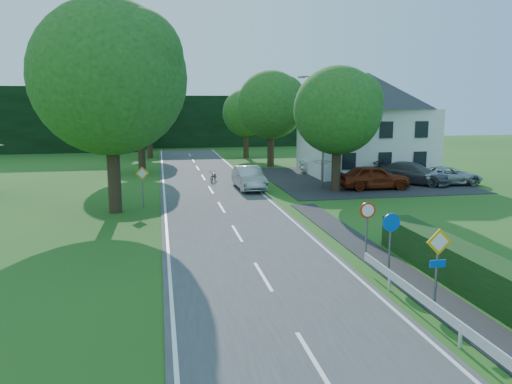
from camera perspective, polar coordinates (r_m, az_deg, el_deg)
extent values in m
cube|color=#3D3D3F|center=(25.52, -2.88, -3.63)|extent=(7.00, 80.00, 0.04)
cube|color=black|center=(41.05, 11.28, 1.48)|extent=(14.00, 16.00, 0.04)
cube|color=white|center=(25.28, -10.20, -3.86)|extent=(0.12, 80.00, 0.01)
cube|color=white|center=(26.15, 4.20, -3.25)|extent=(0.12, 80.00, 0.01)
cube|color=black|center=(71.51, -1.77, 8.12)|extent=(30.00, 5.00, 7.00)
cube|color=silver|center=(44.26, 12.35, 5.68)|extent=(10.00, 8.00, 5.60)
pyramid|color=#232428|center=(44.15, 12.56, 11.25)|extent=(10.60, 8.40, 3.00)
cylinder|color=slate|center=(36.51, 7.72, 6.80)|extent=(0.16, 0.16, 8.00)
cylinder|color=slate|center=(36.24, 6.64, 12.97)|extent=(1.70, 0.10, 0.10)
cube|color=slate|center=(35.98, 5.23, 12.93)|extent=(0.50, 0.18, 0.12)
cylinder|color=slate|center=(15.54, 19.91, -8.90)|extent=(0.07, 0.07, 2.40)
cube|color=#FFAB0D|center=(15.23, 20.19, -5.37)|extent=(0.78, 0.04, 0.78)
cube|color=white|center=(15.23, 20.19, -5.37)|extent=(0.57, 0.05, 0.57)
cube|color=blue|center=(15.41, 20.04, -7.70)|extent=(0.50, 0.04, 0.22)
cylinder|color=slate|center=(18.08, 15.02, -6.29)|extent=(0.07, 0.07, 2.20)
cylinder|color=blue|center=(17.81, 15.20, -3.38)|extent=(0.64, 0.04, 0.64)
cylinder|color=slate|center=(19.82, 12.50, -4.72)|extent=(0.07, 0.07, 2.20)
cylinder|color=red|center=(19.58, 12.64, -2.05)|extent=(0.64, 0.04, 0.64)
cylinder|color=white|center=(19.56, 12.67, -2.06)|extent=(0.48, 0.04, 0.48)
cylinder|color=slate|center=(29.98, -12.81, 0.32)|extent=(0.07, 0.07, 2.20)
cube|color=#FFAB0D|center=(29.80, -12.89, 2.11)|extent=(0.78, 0.04, 0.78)
cube|color=white|center=(29.80, -12.89, 2.11)|extent=(0.57, 0.05, 0.57)
imported|color=#A4A4A8|center=(35.36, -0.82, 1.63)|extent=(1.86, 4.91, 1.60)
imported|color=black|center=(38.94, -4.88, 1.84)|extent=(1.09, 1.74, 0.86)
imported|color=maroon|center=(36.35, 13.32, 1.68)|extent=(5.11, 2.23, 1.71)
imported|color=silver|center=(44.19, 7.68, 3.11)|extent=(4.20, 1.69, 1.36)
imported|color=#4B4B50|center=(39.53, 17.45, 2.08)|extent=(5.55, 5.49, 1.61)
imported|color=#A4A6AB|center=(40.03, 21.20, 1.76)|extent=(4.96, 2.55, 1.34)
imported|color=#B62D0E|center=(37.92, 7.53, 2.35)|extent=(2.65, 2.68, 1.90)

